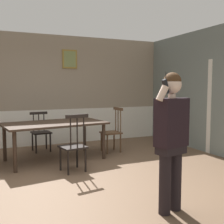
# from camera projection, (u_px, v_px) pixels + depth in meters

# --- Properties ---
(ground_plane) EXTENTS (7.41, 7.41, 0.00)m
(ground_plane) POSITION_uv_depth(u_px,v_px,m) (76.00, 183.00, 4.38)
(ground_plane) COLOR brown
(room_back_partition) EXTENTS (6.73, 0.17, 2.81)m
(room_back_partition) POSITION_uv_depth(u_px,v_px,m) (40.00, 92.00, 7.09)
(room_back_partition) COLOR gray
(room_back_partition) RESTS_ON ground_plane
(dining_table) EXTENTS (2.12, 1.37, 0.77)m
(dining_table) POSITION_uv_depth(u_px,v_px,m) (55.00, 126.00, 5.68)
(dining_table) COLOR #38281E
(dining_table) RESTS_ON ground_plane
(chair_by_doorway) EXTENTS (0.48, 0.48, 1.03)m
(chair_by_doorway) POSITION_uv_depth(u_px,v_px,m) (74.00, 145.00, 4.90)
(chair_by_doorway) COLOR black
(chair_by_doorway) RESTS_ON ground_plane
(chair_at_table_head) EXTENTS (0.43, 0.43, 1.02)m
(chair_at_table_head) POSITION_uv_depth(u_px,v_px,m) (112.00, 131.00, 6.42)
(chair_at_table_head) COLOR #513823
(chair_at_table_head) RESTS_ON ground_plane
(chair_opposite_corner) EXTENTS (0.45, 0.45, 0.90)m
(chair_opposite_corner) POSITION_uv_depth(u_px,v_px,m) (41.00, 132.00, 6.49)
(chair_opposite_corner) COLOR black
(chair_opposite_corner) RESTS_ON ground_plane
(person_figure) EXTENTS (0.53, 0.30, 1.67)m
(person_figure) POSITION_uv_depth(u_px,v_px,m) (172.00, 133.00, 3.29)
(person_figure) COLOR black
(person_figure) RESTS_ON ground_plane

